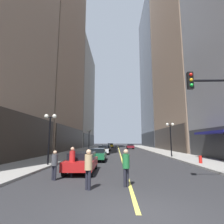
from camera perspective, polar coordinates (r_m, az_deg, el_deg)
ground_plane at (r=40.60m, az=2.31°, el=-12.25°), size 200.00×200.00×0.00m
sidewalk_left at (r=41.30m, az=-9.47°, el=-11.98°), size 4.50×78.00×0.15m
sidewalk_right at (r=41.56m, az=14.01°, el=-11.82°), size 4.50×78.00×0.15m
lane_centre_stripe at (r=40.60m, az=2.31°, el=-12.25°), size 0.16×70.00×0.01m
building_left_mid at (r=51.42m, az=-19.57°, el=23.78°), size 13.89×24.00×59.62m
building_left_far at (r=69.54m, az=-12.49°, el=4.56°), size 13.57×26.00×37.08m
building_right_mid at (r=55.55m, az=23.21°, el=29.24°), size 14.23×24.00×72.32m
building_right_far at (r=72.95m, az=16.55°, el=11.97°), size 15.49×26.00×56.27m
storefront_awning_right at (r=21.63m, az=30.06°, el=-5.74°), size 1.60×5.98×3.12m
car_red at (r=12.85m, az=-9.65°, el=-15.42°), size 1.92×4.14×1.32m
car_green at (r=19.70m, az=-4.79°, el=-13.32°), size 1.81×4.23×1.32m
car_white at (r=29.24m, az=-2.78°, el=-12.01°), size 1.87×4.37×1.32m
car_black at (r=38.26m, az=-1.97°, el=-11.36°), size 1.99×4.59×1.32m
car_maroon at (r=48.28m, az=5.87°, el=-10.88°), size 1.88×4.25×1.32m
car_yellow at (r=58.71m, az=-0.48°, el=-10.63°), size 1.98×4.54×1.32m
pedestrian_in_green_parka at (r=8.82m, az=4.53°, el=-16.54°), size 0.48×0.48×1.72m
pedestrian_with_orange_bag at (r=10.65m, az=-18.01°, el=-15.32°), size 0.46×0.46×1.59m
pedestrian_in_red_jacket at (r=11.45m, az=-12.71°, el=-14.58°), size 0.36×0.36×1.74m
pedestrian_in_tan_trench at (r=8.32m, az=-7.61°, el=-16.83°), size 0.48×0.48×1.74m
street_lamp_left_near at (r=16.31m, az=-19.39°, el=-4.76°), size 1.06×0.36×4.43m
street_lamp_left_far at (r=38.20m, az=-7.38°, el=-7.49°), size 1.06×0.36×4.43m
street_lamp_right_mid at (r=24.32m, az=18.29°, el=-6.13°), size 1.06×0.36×4.43m
fire_hydrant_right at (r=18.22m, az=26.61°, el=-13.74°), size 0.28×0.28×0.80m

